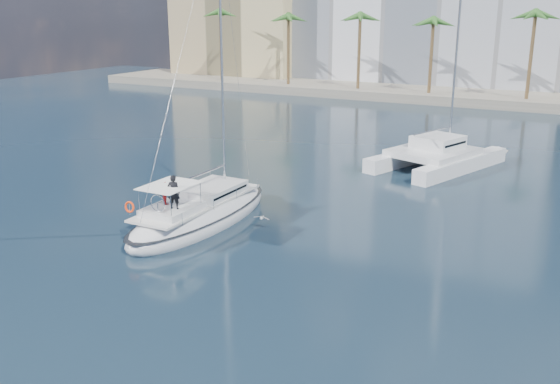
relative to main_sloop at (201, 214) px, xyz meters
The scene contains 8 objects.
ground 5.62m from the main_sloop, 25.76° to the right, with size 160.00×160.00×0.00m, color black.
quay 58.78m from the main_sloop, 85.08° to the left, with size 120.00×14.00×1.20m, color gray.
building_tan_left 76.85m from the main_sloop, 119.04° to the left, with size 22.00×14.00×22.00m, color tan.
palm_left 62.54m from the main_sloop, 117.96° to the left, with size 3.60×3.60×12.30m.
palm_centre 55.66m from the main_sloop, 84.72° to the left, with size 3.60×3.60×12.30m.
main_sloop is the anchor object (origin of this frame).
catamaran 21.40m from the main_sloop, 66.30° to the left, with size 8.96×12.53×16.60m.
seagull 3.70m from the main_sloop, 12.78° to the left, with size 0.99×0.43×0.18m.
Camera 1 is at (15.12, -25.65, 12.01)m, focal length 40.00 mm.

